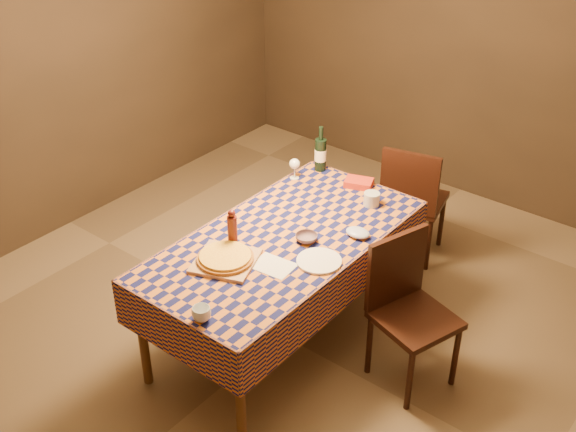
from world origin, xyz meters
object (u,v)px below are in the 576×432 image
(bowl, at_px, (306,238))
(chair_right, at_px, (407,302))
(cutting_board, at_px, (226,261))
(chair_far, at_px, (412,197))
(pizza, at_px, (225,257))
(wine_bottle, at_px, (320,154))
(dining_table, at_px, (283,248))
(white_plate, at_px, (319,261))

(bowl, distance_m, chair_right, 0.70)
(cutting_board, xyz_separation_m, chair_right, (0.85, 0.61, -0.26))
(cutting_board, bearing_deg, chair_far, 81.59)
(pizza, xyz_separation_m, wine_bottle, (-0.25, 1.25, 0.09))
(cutting_board, bearing_deg, wine_bottle, 101.39)
(cutting_board, xyz_separation_m, bowl, (0.22, 0.47, 0.01))
(dining_table, height_order, chair_far, chair_far)
(bowl, bearing_deg, chair_right, 13.24)
(cutting_board, relative_size, pizza, 0.83)
(dining_table, bearing_deg, pizza, -103.13)
(chair_far, xyz_separation_m, chair_right, (0.60, -1.09, 0.00))
(dining_table, relative_size, chair_right, 1.98)
(chair_far, relative_size, chair_right, 1.00)
(dining_table, relative_size, wine_bottle, 5.63)
(bowl, height_order, chair_far, chair_far)
(cutting_board, xyz_separation_m, pizza, (0.00, 0.00, 0.03))
(dining_table, relative_size, bowl, 13.97)
(pizza, height_order, bowl, pizza)
(cutting_board, bearing_deg, bowl, 64.30)
(wine_bottle, distance_m, white_plate, 1.13)
(cutting_board, relative_size, wine_bottle, 1.02)
(pizza, height_order, chair_far, chair_far)
(wine_bottle, relative_size, chair_far, 0.35)
(cutting_board, distance_m, chair_right, 1.08)
(bowl, xyz_separation_m, chair_right, (0.63, 0.15, -0.27))
(wine_bottle, bearing_deg, dining_table, -67.76)
(dining_table, xyz_separation_m, cutting_board, (-0.09, -0.40, 0.09))
(wine_bottle, distance_m, chair_far, 0.77)
(dining_table, xyz_separation_m, wine_bottle, (-0.35, 0.84, 0.20))
(white_plate, height_order, chair_far, chair_far)
(bowl, bearing_deg, cutting_board, -115.70)
(cutting_board, bearing_deg, chair_right, 35.78)
(white_plate, bearing_deg, dining_table, 168.19)
(dining_table, relative_size, pizza, 4.55)
(cutting_board, distance_m, chair_far, 1.74)
(wine_bottle, xyz_separation_m, chair_far, (0.50, 0.46, -0.37))
(dining_table, bearing_deg, wine_bottle, 112.24)
(pizza, xyz_separation_m, white_plate, (0.41, 0.34, -0.03))
(pizza, relative_size, wine_bottle, 1.24)
(white_plate, bearing_deg, chair_far, 96.78)
(bowl, relative_size, chair_far, 0.14)
(white_plate, relative_size, chair_right, 0.28)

